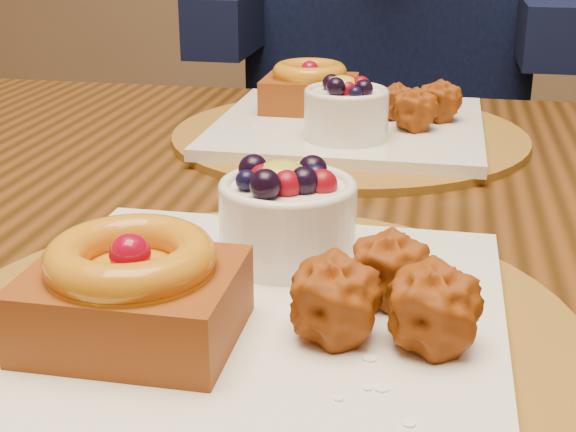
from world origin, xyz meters
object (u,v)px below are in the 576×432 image
object	(u,v)px
place_setting_far	(347,120)
dining_table	(315,292)
place_setting_near	(252,297)
chair_far	(343,167)

from	to	relation	value
place_setting_far	dining_table	bearing A→B (deg)	-89.42
dining_table	place_setting_far	distance (m)	0.24
place_setting_near	chair_far	size ratio (longest dim) A/B	0.37
place_setting_far	chair_far	world-z (taller)	chair_far
dining_table	place_setting_near	xyz separation A→B (m)	(-0.00, -0.22, 0.10)
place_setting_near	place_setting_far	bearing A→B (deg)	89.94
dining_table	place_setting_far	bearing A→B (deg)	90.58
place_setting_near	chair_far	world-z (taller)	chair_far
place_setting_near	chair_far	distance (m)	0.97
dining_table	place_setting_far	xyz separation A→B (m)	(-0.00, 0.22, 0.10)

